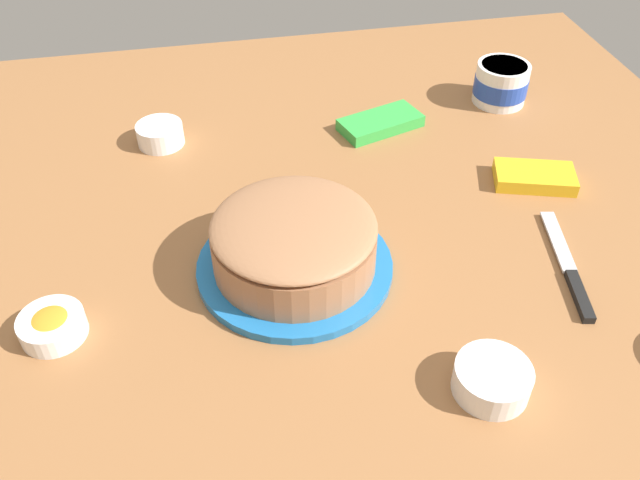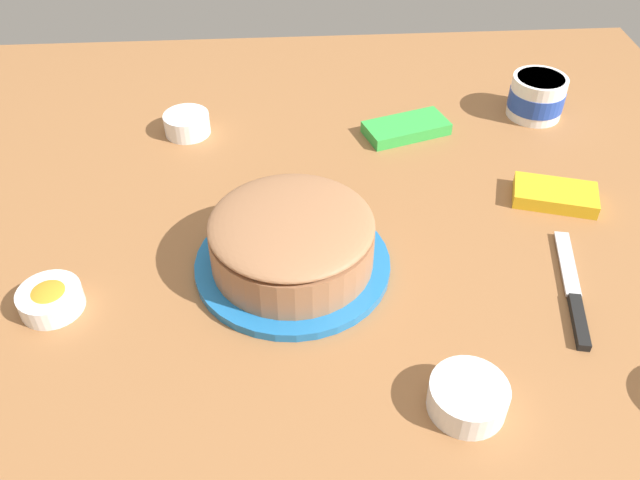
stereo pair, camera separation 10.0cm
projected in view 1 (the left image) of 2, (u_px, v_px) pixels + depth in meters
The scene contains 9 objects.
ground_plane at pixel (333, 250), 1.04m from camera, with size 1.54×1.54×0.00m, color #936038.
frosted_cake at pixel (294, 246), 0.97m from camera, with size 0.29×0.29×0.10m.
frosting_tub at pixel (501, 83), 1.35m from camera, with size 0.11×0.11×0.08m.
spreading_knife at pixel (570, 272), 0.99m from camera, with size 0.07×0.24×0.01m.
sprinkle_bowl_blue at pixel (492, 379), 0.83m from camera, with size 0.10×0.10×0.04m.
sprinkle_bowl_orange at pixel (52, 325), 0.90m from camera, with size 0.09×0.09×0.03m.
sprinkle_bowl_rainbow at pixel (160, 133), 1.25m from camera, with size 0.09×0.09×0.04m.
candy_box_lower at pixel (380, 123), 1.29m from camera, with size 0.16×0.08×0.02m, color green.
candy_box_upper at pixel (534, 177), 1.16m from camera, with size 0.14×0.08×0.02m, color yellow.
Camera 1 is at (-0.17, -0.75, 0.70)m, focal length 37.55 mm.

